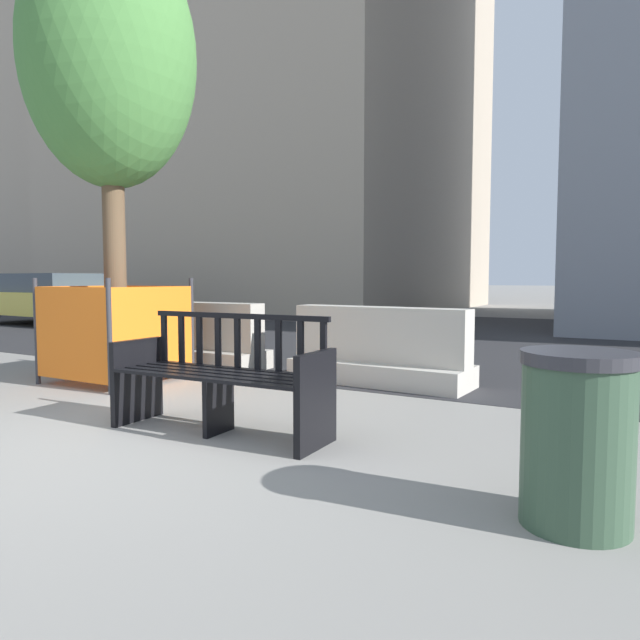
{
  "coord_description": "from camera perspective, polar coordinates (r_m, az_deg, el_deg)",
  "views": [
    {
      "loc": [
        3.25,
        -2.46,
        1.14
      ],
      "look_at": [
        0.53,
        2.25,
        0.75
      ],
      "focal_mm": 32.0,
      "sensor_mm": 36.0,
      "label": 1
    }
  ],
  "objects": [
    {
      "name": "ground_plane",
      "position": [
        4.24,
        -22.47,
        -11.85
      ],
      "size": [
        200.0,
        200.0,
        0.0
      ],
      "primitive_type": "plane",
      "color": "gray"
    },
    {
      "name": "street_asphalt",
      "position": [
        11.68,
        13.67,
        -1.58
      ],
      "size": [
        120.0,
        12.0,
        0.01
      ],
      "primitive_type": "cube",
      "color": "#28282B",
      "rests_on": "ground"
    },
    {
      "name": "street_bench",
      "position": [
        4.3,
        -9.92,
        -5.94
      ],
      "size": [
        1.7,
        0.58,
        0.88
      ],
      "color": "black",
      "rests_on": "ground"
    },
    {
      "name": "jersey_barrier_centre",
      "position": [
        6.26,
        5.95,
        -3.27
      ],
      "size": [
        2.03,
        0.77,
        0.84
      ],
      "color": "#ADA89E",
      "rests_on": "ground"
    },
    {
      "name": "jersey_barrier_left",
      "position": [
        7.65,
        -12.35,
        -1.99
      ],
      "size": [
        2.01,
        0.71,
        0.84
      ],
      "color": "#9E998E",
      "rests_on": "ground"
    },
    {
      "name": "street_tree",
      "position": [
        7.17,
        -20.29,
        23.3
      ],
      "size": [
        1.85,
        1.85,
        4.98
      ],
      "color": "brown",
      "rests_on": "ground"
    },
    {
      "name": "construction_fence",
      "position": [
        6.78,
        -19.67,
        -0.9
      ],
      "size": [
        1.21,
        1.21,
        1.15
      ],
      "color": "#2D2D33",
      "rests_on": "ground"
    },
    {
      "name": "car_taxi_near",
      "position": [
        15.75,
        -25.29,
        1.99
      ],
      "size": [
        4.11,
        1.96,
        1.27
      ],
      "color": "#DBC64C",
      "rests_on": "ground"
    },
    {
      "name": "trash_bin",
      "position": [
        2.93,
        24.29,
        -10.76
      ],
      "size": [
        0.52,
        0.52,
        0.82
      ],
      "color": "#334C38",
      "rests_on": "ground"
    }
  ]
}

